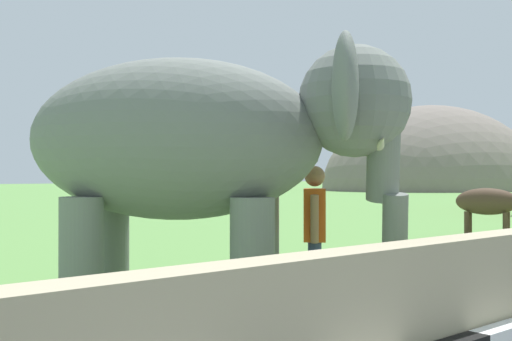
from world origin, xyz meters
name	(u,v)px	position (x,y,z in m)	size (l,w,h in m)	color
barrier_parapet	(424,302)	(2.00, 3.91, 0.50)	(28.00, 0.36, 1.00)	tan
elephant	(210,143)	(1.48, 6.18, 1.89)	(3.83, 3.84, 2.89)	slate
person_handler	(315,231)	(2.63, 5.76, 0.93)	(0.56, 0.53, 1.66)	navy
cow_near	(489,203)	(12.10, 8.93, 0.87)	(1.06, 1.92, 1.23)	#473323
hill_east	(433,190)	(55.00, 39.02, 0.00)	(25.55, 20.44, 17.49)	slate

